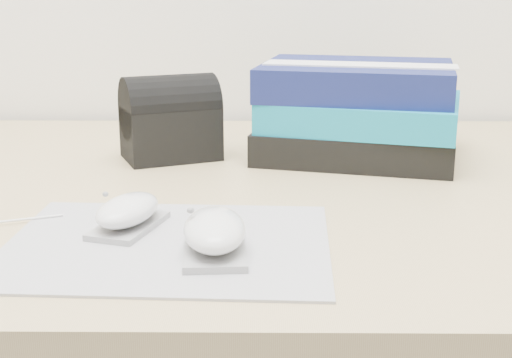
{
  "coord_description": "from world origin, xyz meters",
  "views": [
    {
      "loc": [
        -0.08,
        0.71,
        0.98
      ],
      "look_at": [
        -0.08,
        1.45,
        0.77
      ],
      "focal_mm": 50.0,
      "sensor_mm": 36.0,
      "label": 1
    }
  ],
  "objects_px": {
    "mouse_rear": "(128,213)",
    "pouch": "(170,118)",
    "book_stack": "(358,111)",
    "desk": "(314,325)",
    "mouse_front": "(215,233)"
  },
  "relations": [
    {
      "from": "mouse_rear",
      "to": "pouch",
      "type": "height_order",
      "value": "pouch"
    },
    {
      "from": "book_stack",
      "to": "desk",
      "type": "bearing_deg",
      "value": -128.7
    },
    {
      "from": "mouse_front",
      "to": "book_stack",
      "type": "xyz_separation_m",
      "value": [
        0.18,
        0.39,
        0.04
      ]
    },
    {
      "from": "mouse_front",
      "to": "pouch",
      "type": "height_order",
      "value": "pouch"
    },
    {
      "from": "mouse_front",
      "to": "book_stack",
      "type": "relative_size",
      "value": 0.34
    },
    {
      "from": "mouse_rear",
      "to": "mouse_front",
      "type": "relative_size",
      "value": 0.96
    },
    {
      "from": "mouse_front",
      "to": "pouch",
      "type": "bearing_deg",
      "value": 103.22
    },
    {
      "from": "desk",
      "to": "book_stack",
      "type": "distance_m",
      "value": 0.32
    },
    {
      "from": "mouse_front",
      "to": "desk",
      "type": "bearing_deg",
      "value": 68.93
    },
    {
      "from": "book_stack",
      "to": "mouse_front",
      "type": "bearing_deg",
      "value": -115.14
    },
    {
      "from": "mouse_front",
      "to": "book_stack",
      "type": "bearing_deg",
      "value": 64.86
    },
    {
      "from": "mouse_front",
      "to": "pouch",
      "type": "distance_m",
      "value": 0.38
    },
    {
      "from": "mouse_rear",
      "to": "pouch",
      "type": "relative_size",
      "value": 0.68
    },
    {
      "from": "mouse_rear",
      "to": "pouch",
      "type": "distance_m",
      "value": 0.31
    },
    {
      "from": "mouse_rear",
      "to": "book_stack",
      "type": "xyz_separation_m",
      "value": [
        0.28,
        0.32,
        0.05
      ]
    }
  ]
}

